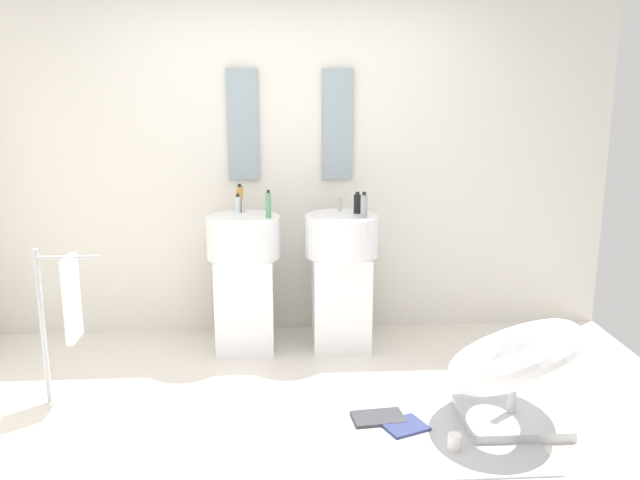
# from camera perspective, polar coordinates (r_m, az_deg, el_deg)

# --- Properties ---
(ground_plane) EXTENTS (4.80, 3.60, 0.04)m
(ground_plane) POSITION_cam_1_polar(r_m,az_deg,el_deg) (3.96, -1.73, -15.74)
(ground_plane) COLOR silver
(rear_partition) EXTENTS (4.80, 0.10, 2.60)m
(rear_partition) POSITION_cam_1_polar(r_m,az_deg,el_deg) (5.14, -2.46, 6.63)
(rear_partition) COLOR silver
(rear_partition) RESTS_ON ground_plane
(pedestal_sink_left) EXTENTS (0.51, 0.51, 1.07)m
(pedestal_sink_left) POSITION_cam_1_polar(r_m,az_deg,el_deg) (4.87, -6.30, -3.02)
(pedestal_sink_left) COLOR white
(pedestal_sink_left) RESTS_ON ground_plane
(pedestal_sink_right) EXTENTS (0.51, 0.51, 1.07)m
(pedestal_sink_right) POSITION_cam_1_polar(r_m,az_deg,el_deg) (4.88, 1.77, -2.89)
(pedestal_sink_right) COLOR white
(pedestal_sink_right) RESTS_ON ground_plane
(vanity_mirror_left) EXTENTS (0.22, 0.03, 0.79)m
(vanity_mirror_left) POSITION_cam_1_polar(r_m,az_deg,el_deg) (5.05, -6.41, 9.44)
(vanity_mirror_left) COLOR #8C9EA8
(vanity_mirror_right) EXTENTS (0.22, 0.03, 0.79)m
(vanity_mirror_right) POSITION_cam_1_polar(r_m,az_deg,el_deg) (5.06, 1.46, 9.53)
(vanity_mirror_right) COLOR #8C9EA8
(lounge_chair) EXTENTS (1.08, 1.07, 0.65)m
(lounge_chair) POSITION_cam_1_polar(r_m,az_deg,el_deg) (4.02, 15.79, -9.91)
(lounge_chair) COLOR #B7BABF
(lounge_chair) RESTS_ON ground_plane
(towel_rack) EXTENTS (0.37, 0.22, 0.95)m
(towel_rack) POSITION_cam_1_polar(r_m,az_deg,el_deg) (4.27, -20.23, -4.87)
(towel_rack) COLOR #B7BABF
(towel_rack) RESTS_ON ground_plane
(area_rug) EXTENTS (1.29, 0.85, 0.01)m
(area_rug) POSITION_cam_1_polar(r_m,az_deg,el_deg) (3.92, 7.97, -15.79)
(area_rug) COLOR #B2B2B7
(area_rug) RESTS_ON ground_plane
(magazine_charcoal) EXTENTS (0.31, 0.22, 0.02)m
(magazine_charcoal) POSITION_cam_1_polar(r_m,az_deg,el_deg) (4.05, 4.85, -14.45)
(magazine_charcoal) COLOR #38383D
(magazine_charcoal) RESTS_ON area_rug
(magazine_navy) EXTENTS (0.28, 0.27, 0.02)m
(magazine_navy) POSITION_cam_1_polar(r_m,az_deg,el_deg) (3.98, 7.02, -15.04)
(magazine_navy) COLOR navy
(magazine_navy) RESTS_ON area_rug
(coffee_mug) EXTENTS (0.07, 0.07, 0.08)m
(coffee_mug) POSITION_cam_1_polar(r_m,az_deg,el_deg) (3.80, 11.08, -16.07)
(coffee_mug) COLOR white
(coffee_mug) RESTS_ON area_rug
(soap_bottle_clear) EXTENTS (0.04, 0.04, 0.13)m
(soap_bottle_clear) POSITION_cam_1_polar(r_m,az_deg,el_deg) (4.91, -6.82, 2.98)
(soap_bottle_clear) COLOR silver
(soap_bottle_clear) RESTS_ON pedestal_sink_left
(soap_bottle_grey) EXTENTS (0.05, 0.05, 0.17)m
(soap_bottle_grey) POSITION_cam_1_polar(r_m,az_deg,el_deg) (4.71, 3.67, 2.86)
(soap_bottle_grey) COLOR #99999E
(soap_bottle_grey) RESTS_ON pedestal_sink_right
(soap_bottle_amber) EXTENTS (0.05, 0.05, 0.20)m
(soap_bottle_amber) POSITION_cam_1_polar(r_m,az_deg,el_deg) (4.92, -6.65, 3.42)
(soap_bottle_amber) COLOR #C68C38
(soap_bottle_amber) RESTS_ON pedestal_sink_left
(soap_bottle_black) EXTENTS (0.05, 0.05, 0.15)m
(soap_bottle_black) POSITION_cam_1_polar(r_m,az_deg,el_deg) (4.84, 3.11, 3.04)
(soap_bottle_black) COLOR black
(soap_bottle_black) RESTS_ON pedestal_sink_right
(soap_bottle_green) EXTENTS (0.04, 0.04, 0.19)m
(soap_bottle_green) POSITION_cam_1_polar(r_m,az_deg,el_deg) (4.69, -4.30, 2.92)
(soap_bottle_green) COLOR #59996B
(soap_bottle_green) RESTS_ON pedestal_sink_left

